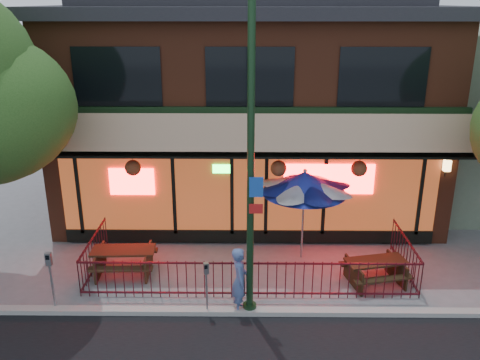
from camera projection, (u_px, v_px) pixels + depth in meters
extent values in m
plane|color=gray|center=(249.00, 302.00, 12.41)|extent=(80.00, 80.00, 0.00)
cube|color=#999993|center=(250.00, 311.00, 11.92)|extent=(80.00, 0.25, 0.12)
cube|color=brown|center=(249.00, 110.00, 18.11)|extent=(12.00, 8.00, 6.50)
cube|color=#59230F|center=(249.00, 192.00, 14.86)|extent=(11.00, 0.06, 2.60)
cube|color=#FF0C0C|center=(329.00, 179.00, 14.61)|extent=(2.60, 0.04, 0.90)
cube|color=#FF0C0C|center=(132.00, 182.00, 14.70)|extent=(1.30, 0.04, 0.80)
cube|color=tan|center=(250.00, 133.00, 13.77)|extent=(12.20, 1.33, 1.26)
cube|color=black|center=(117.00, 77.00, 13.77)|extent=(2.40, 0.06, 1.60)
cube|color=black|center=(250.00, 77.00, 13.73)|extent=(2.40, 0.06, 1.60)
cube|color=black|center=(383.00, 77.00, 13.70)|extent=(2.40, 0.06, 1.60)
cube|color=black|center=(249.00, 236.00, 15.30)|extent=(11.00, 0.12, 0.40)
cube|color=#FFC672|center=(447.00, 165.00, 14.35)|extent=(0.18, 0.18, 0.32)
cube|color=#460F18|center=(250.00, 263.00, 12.28)|extent=(8.40, 0.04, 0.04)
cube|color=#460F18|center=(249.00, 293.00, 12.56)|extent=(8.40, 0.04, 0.04)
cube|color=#460F18|center=(92.00, 239.00, 13.55)|extent=(0.04, 2.60, 0.04)
cube|color=#460F18|center=(407.00, 240.00, 13.47)|extent=(0.04, 2.60, 0.04)
cylinder|color=#460F18|center=(250.00, 280.00, 12.43)|extent=(0.02, 0.02, 1.00)
cylinder|color=#17341B|center=(251.00, 172.00, 10.86)|extent=(0.16, 0.16, 7.00)
cylinder|color=#17341B|center=(250.00, 308.00, 12.00)|extent=(0.32, 0.32, 0.20)
cube|color=#194CB2|center=(256.00, 187.00, 10.82)|extent=(0.30, 0.02, 0.45)
cube|color=red|center=(256.00, 209.00, 10.99)|extent=(0.30, 0.02, 0.22)
cube|color=#3C2615|center=(100.00, 262.00, 13.59)|extent=(0.10, 1.21, 0.69)
cube|color=#3C2615|center=(148.00, 261.00, 13.63)|extent=(0.10, 1.21, 0.69)
cube|color=#3C2615|center=(123.00, 250.00, 13.50)|extent=(1.70, 0.76, 0.06)
cube|color=#3C2615|center=(120.00, 269.00, 13.11)|extent=(1.68, 0.33, 0.05)
cube|color=#3C2615|center=(127.00, 251.00, 14.07)|extent=(1.68, 0.33, 0.05)
cube|color=black|center=(353.00, 274.00, 13.03)|extent=(0.29, 1.10, 0.63)
cube|color=black|center=(396.00, 270.00, 13.26)|extent=(0.29, 1.10, 0.63)
cube|color=black|center=(376.00, 261.00, 13.03)|extent=(1.64, 0.96, 0.05)
cube|color=black|center=(384.00, 279.00, 12.69)|extent=(1.56, 0.56, 0.04)
cube|color=black|center=(367.00, 261.00, 13.56)|extent=(1.56, 0.56, 0.04)
cylinder|color=gray|center=(303.00, 218.00, 14.17)|extent=(0.06, 0.06, 2.44)
cone|color=navy|center=(305.00, 182.00, 13.82)|extent=(2.33, 2.33, 0.61)
sphere|color=gray|center=(305.00, 171.00, 13.71)|extent=(0.11, 0.11, 0.11)
imported|color=#4E649C|center=(240.00, 280.00, 11.81)|extent=(0.41, 0.61, 1.63)
cylinder|color=gray|center=(207.00, 293.00, 11.79)|extent=(0.05, 0.05, 1.08)
cube|color=gray|center=(206.00, 268.00, 11.57)|extent=(0.14, 0.13, 0.27)
cube|color=black|center=(206.00, 267.00, 11.50)|extent=(0.08, 0.03, 0.10)
cylinder|color=#9A9FA3|center=(53.00, 288.00, 11.87)|extent=(0.06, 0.06, 1.23)
cube|color=#9A9FA3|center=(49.00, 259.00, 11.62)|extent=(0.14, 0.12, 0.31)
cube|color=black|center=(47.00, 258.00, 11.55)|extent=(0.09, 0.01, 0.11)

